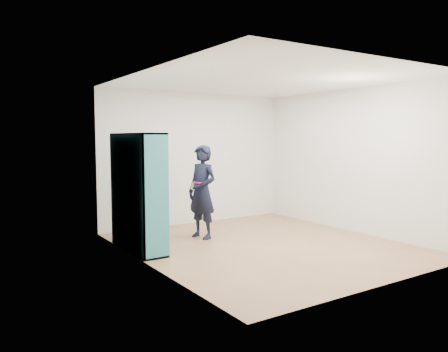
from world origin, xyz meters
TOP-DOWN VIEW (x-y plane):
  - floor at (0.00, 0.00)m, footprint 4.50×4.50m
  - ceiling at (0.00, 0.00)m, footprint 4.50×4.50m
  - wall_left at (-2.00, 0.00)m, footprint 0.02×4.50m
  - wall_right at (2.00, 0.00)m, footprint 0.02×4.50m
  - wall_back at (0.00, 2.25)m, footprint 4.00×0.02m
  - wall_front at (0.00, -2.25)m, footprint 4.00×0.02m
  - bookshelf at (-1.83, 0.85)m, footprint 0.39×1.34m
  - person at (-0.58, 1.01)m, footprint 0.52×0.66m
  - smartphone at (-0.74, 1.04)m, footprint 0.03×0.10m

SIDE VIEW (x-z plane):
  - floor at x=0.00m, z-range 0.00..0.00m
  - person at x=-0.58m, z-range 0.00..1.59m
  - bookshelf at x=-1.83m, z-range -0.02..1.76m
  - smartphone at x=-0.74m, z-range 0.83..0.97m
  - wall_left at x=-2.00m, z-range 0.00..2.60m
  - wall_right at x=2.00m, z-range 0.00..2.60m
  - wall_back at x=0.00m, z-range 0.00..2.60m
  - wall_front at x=0.00m, z-range 0.00..2.60m
  - ceiling at x=0.00m, z-range 2.60..2.60m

